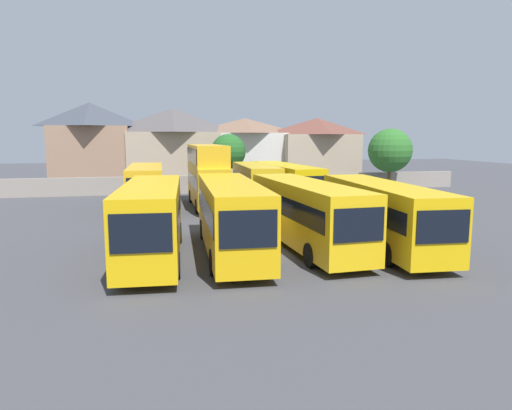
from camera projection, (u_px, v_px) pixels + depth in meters
The scene contains 16 objects.
ground at pixel (220, 202), 40.90m from camera, with size 140.00×140.00×0.00m, color #424247.
depot_boundary_wall at pixel (210, 184), 47.98m from camera, with size 56.00×0.50×1.80m, color gray.
bus_1 at pixel (152, 217), 21.64m from camera, with size 3.19×10.76×3.55m.
bus_2 at pixel (230, 213), 22.72m from camera, with size 2.95×11.49×3.55m.
bus_3 at pixel (306, 210), 23.93m from camera, with size 3.12×11.71×3.43m.
bus_4 at pixel (381, 211), 24.15m from camera, with size 3.30×12.06×3.34m.
bus_5 at pixel (146, 184), 37.21m from camera, with size 2.77×10.72×3.42m.
bus_6 at pixel (207, 172), 37.86m from camera, with size 2.60×10.11×5.09m.
bus_7 at pixel (256, 182), 38.91m from camera, with size 2.84×10.24×3.43m.
bus_8 at pixel (284, 182), 38.92m from camera, with size 3.31×12.17×3.44m.
house_terrace_left at pixel (91, 144), 53.78m from camera, with size 9.00×7.04×9.67m.
house_terrace_centre at pixel (173, 146), 55.51m from camera, with size 11.21×7.02×9.13m.
house_terrace_right at pixel (245, 150), 57.74m from camera, with size 10.35×6.62×8.03m.
house_terrace_far_right at pixel (316, 150), 58.27m from camera, with size 9.90×7.06×8.09m.
tree_left_of_lot at pixel (228, 152), 50.42m from camera, with size 3.82×3.82×6.08m.
tree_behind_wall at pixel (390, 151), 49.58m from camera, with size 4.68×4.68×6.65m.
Camera 1 is at (-5.49, -22.25, 5.72)m, focal length 32.44 mm.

